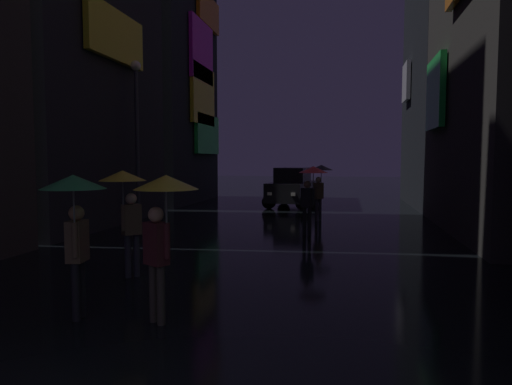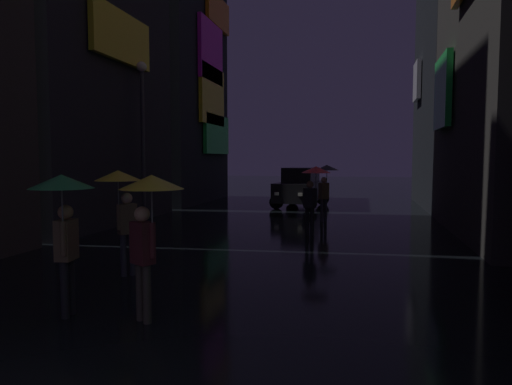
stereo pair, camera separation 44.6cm
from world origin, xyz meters
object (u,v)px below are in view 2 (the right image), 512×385
(car_distant, at_px, (301,188))
(streetlamp_left_far, at_px, (143,124))
(pedestrian_far_right_yellow, at_px, (149,207))
(pedestrian_near_crossing_red, at_px, (314,181))
(pedestrian_foreground_left_black, at_px, (326,177))
(pedestrian_midstreet_left_yellow, at_px, (121,193))
(pedestrian_midstreet_centre_green, at_px, (63,206))

(car_distant, bearing_deg, streetlamp_left_far, -123.79)
(pedestrian_far_right_yellow, xyz_separation_m, pedestrian_near_crossing_red, (1.46, 8.04, 0.00))
(pedestrian_foreground_left_black, distance_m, pedestrian_midstreet_left_yellow, 9.72)
(pedestrian_midstreet_left_yellow, distance_m, car_distant, 14.23)
(car_distant, bearing_deg, pedestrian_midstreet_centre_green, -94.18)
(pedestrian_midstreet_left_yellow, height_order, car_distant, pedestrian_midstreet_left_yellow)
(pedestrian_midstreet_centre_green, bearing_deg, streetlamp_left_far, 110.72)
(pedestrian_midstreet_left_yellow, relative_size, streetlamp_left_far, 0.37)
(pedestrian_midstreet_centre_green, height_order, pedestrian_midstreet_left_yellow, same)
(pedestrian_midstreet_centre_green, xyz_separation_m, pedestrian_foreground_left_black, (2.82, 11.51, 0.00))
(pedestrian_foreground_left_black, distance_m, car_distant, 5.27)
(pedestrian_midstreet_centre_green, bearing_deg, pedestrian_far_right_yellow, 5.76)
(pedestrian_midstreet_centre_green, bearing_deg, pedestrian_midstreet_left_yellow, 100.29)
(pedestrian_foreground_left_black, height_order, streetlamp_left_far, streetlamp_left_far)
(pedestrian_midstreet_centre_green, bearing_deg, pedestrian_near_crossing_red, 71.51)
(pedestrian_near_crossing_red, bearing_deg, pedestrian_midstreet_centre_green, -108.49)
(pedestrian_far_right_yellow, height_order, streetlamp_left_far, streetlamp_left_far)
(pedestrian_far_right_yellow, xyz_separation_m, car_distant, (-0.07, 16.34, -0.74))
(pedestrian_midstreet_left_yellow, xyz_separation_m, car_distant, (1.63, 14.12, -0.74))
(pedestrian_midstreet_centre_green, height_order, car_distant, pedestrian_midstreet_centre_green)
(car_distant, relative_size, streetlamp_left_far, 0.74)
(pedestrian_foreground_left_black, relative_size, pedestrian_near_crossing_red, 1.00)
(pedestrian_near_crossing_red, relative_size, streetlamp_left_far, 0.37)
(pedestrian_midstreet_centre_green, distance_m, streetlamp_left_far, 10.20)
(pedestrian_midstreet_centre_green, relative_size, streetlamp_left_far, 0.37)
(pedestrian_midstreet_centre_green, xyz_separation_m, pedestrian_near_crossing_red, (2.73, 8.17, 0.00))
(pedestrian_midstreet_left_yellow, bearing_deg, pedestrian_foreground_left_black, 70.46)
(pedestrian_midstreet_centre_green, xyz_separation_m, car_distant, (1.20, 16.47, -0.74))
(pedestrian_far_right_yellow, bearing_deg, pedestrian_near_crossing_red, 79.72)
(pedestrian_foreground_left_black, bearing_deg, pedestrian_near_crossing_red, -91.55)
(pedestrian_far_right_yellow, relative_size, pedestrian_near_crossing_red, 1.00)
(car_distant, bearing_deg, pedestrian_near_crossing_red, -79.58)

